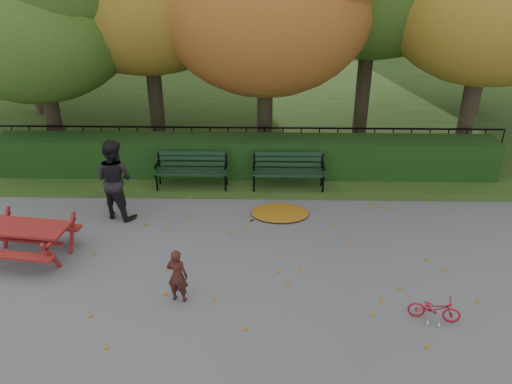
{
  "coord_description": "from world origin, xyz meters",
  "views": [
    {
      "loc": [
        0.54,
        -7.6,
        5.62
      ],
      "look_at": [
        0.35,
        1.44,
        1.0
      ],
      "focal_mm": 35.0,
      "sensor_mm": 36.0,
      "label": 1
    }
  ],
  "objects_px": {
    "bench_right": "(288,168)",
    "child": "(177,276)",
    "picnic_table": "(26,233)",
    "adult": "(114,179)",
    "bicycle": "(434,308)",
    "bench_left": "(192,167)"
  },
  "relations": [
    {
      "from": "bench_right",
      "to": "child",
      "type": "xyz_separation_m",
      "value": [
        -2.04,
        -4.45,
        -0.01
      ]
    },
    {
      "from": "bench_right",
      "to": "adult",
      "type": "height_order",
      "value": "adult"
    },
    {
      "from": "picnic_table",
      "to": "adult",
      "type": "height_order",
      "value": "adult"
    },
    {
      "from": "child",
      "to": "bicycle",
      "type": "distance_m",
      "value": 4.29
    },
    {
      "from": "bench_right",
      "to": "picnic_table",
      "type": "distance_m",
      "value": 6.09
    },
    {
      "from": "bench_left",
      "to": "bench_right",
      "type": "height_order",
      "value": "same"
    },
    {
      "from": "child",
      "to": "bicycle",
      "type": "xyz_separation_m",
      "value": [
        4.26,
        -0.41,
        -0.29
      ]
    },
    {
      "from": "adult",
      "to": "bicycle",
      "type": "bearing_deg",
      "value": 173.61
    },
    {
      "from": "bench_right",
      "to": "bicycle",
      "type": "height_order",
      "value": "bench_right"
    },
    {
      "from": "bench_right",
      "to": "child",
      "type": "bearing_deg",
      "value": -114.66
    },
    {
      "from": "bench_right",
      "to": "adult",
      "type": "relative_size",
      "value": 0.98
    },
    {
      "from": "child",
      "to": "adult",
      "type": "bearing_deg",
      "value": -45.97
    },
    {
      "from": "adult",
      "to": "bench_left",
      "type": "bearing_deg",
      "value": -111.32
    },
    {
      "from": "bench_left",
      "to": "child",
      "type": "xyz_separation_m",
      "value": [
        0.36,
        -4.45,
        -0.01
      ]
    },
    {
      "from": "bench_right",
      "to": "adult",
      "type": "xyz_separation_m",
      "value": [
        -3.87,
        -1.55,
        0.39
      ]
    },
    {
      "from": "picnic_table",
      "to": "bicycle",
      "type": "distance_m",
      "value": 7.58
    },
    {
      "from": "bench_left",
      "to": "bicycle",
      "type": "distance_m",
      "value": 6.71
    },
    {
      "from": "picnic_table",
      "to": "adult",
      "type": "distance_m",
      "value": 2.15
    },
    {
      "from": "bench_left",
      "to": "child",
      "type": "height_order",
      "value": "child"
    },
    {
      "from": "picnic_table",
      "to": "child",
      "type": "height_order",
      "value": "child"
    },
    {
      "from": "picnic_table",
      "to": "child",
      "type": "relative_size",
      "value": 1.75
    },
    {
      "from": "bicycle",
      "to": "child",
      "type": "bearing_deg",
      "value": 97.81
    }
  ]
}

